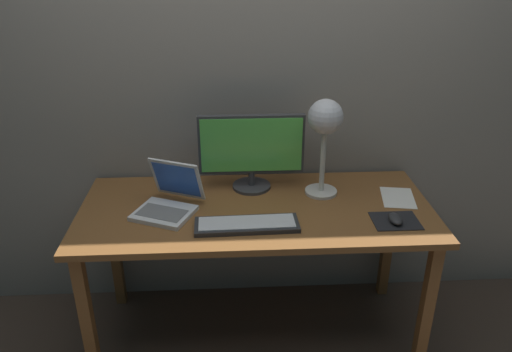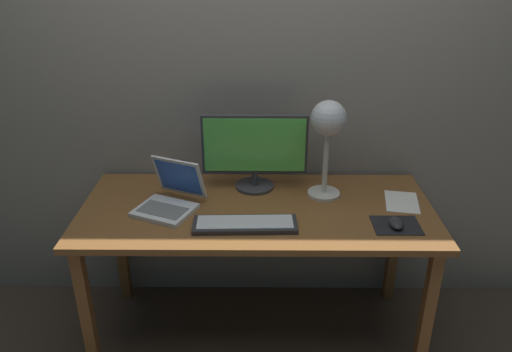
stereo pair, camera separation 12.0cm
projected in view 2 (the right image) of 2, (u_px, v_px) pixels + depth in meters
ground_plane at (257, 332)px, 2.59m from camera, size 4.80×4.80×0.00m
back_wall at (257, 64)px, 2.40m from camera, size 4.80×0.06×2.60m
desk at (257, 222)px, 2.31m from camera, size 1.60×0.70×0.74m
monitor at (255, 149)px, 2.37m from camera, size 0.50×0.19×0.37m
keyboard_main at (245, 224)px, 2.11m from camera, size 0.44×0.15×0.03m
laptop at (172, 194)px, 2.26m from camera, size 0.33×0.35×0.22m
desk_lamp at (328, 126)px, 2.23m from camera, size 0.16×0.16×0.46m
mousepad at (396, 225)px, 2.12m from camera, size 0.20×0.16×0.00m
mouse at (396, 223)px, 2.11m from camera, size 0.06×0.10×0.03m
paper_sheet_near_mouse at (402, 202)px, 2.32m from camera, size 0.18×0.23×0.00m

